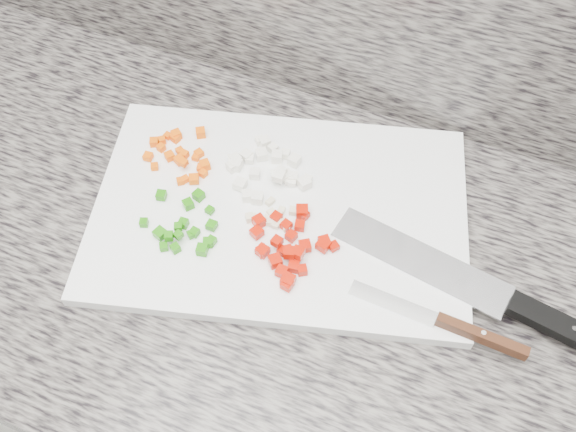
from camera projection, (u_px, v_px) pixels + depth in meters
name	position (u px, v px, depth m)	size (l,w,h in m)	color
cabinet	(281.00, 379.00, 1.23)	(3.92, 0.62, 0.86)	silver
countertop	(278.00, 261.00, 0.86)	(3.96, 0.64, 0.04)	#69645D
cutting_board	(280.00, 212.00, 0.87)	(0.50, 0.34, 0.02)	white
carrot_pile	(181.00, 153.00, 0.91)	(0.11, 0.11, 0.02)	#FB5E05
onion_pile	(266.00, 168.00, 0.90)	(0.13, 0.12, 0.02)	white
green_pepper_pile	(185.00, 226.00, 0.84)	(0.11, 0.11, 0.02)	#227C0B
red_pepper_pile	(289.00, 245.00, 0.82)	(0.12, 0.13, 0.02)	#BE1402
garlic_pile	(271.00, 217.00, 0.85)	(0.06, 0.05, 0.01)	beige
chef_knife	(517.00, 306.00, 0.78)	(0.39, 0.10, 0.02)	white
paring_knife	(458.00, 328.00, 0.76)	(0.22, 0.03, 0.02)	white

